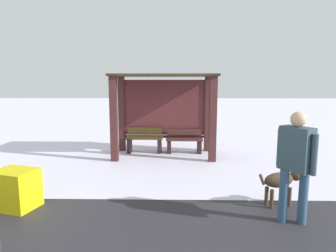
{
  "coord_description": "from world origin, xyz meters",
  "views": [
    {
      "loc": [
        0.29,
        -8.74,
        2.24
      ],
      "look_at": [
        0.13,
        -0.52,
        0.98
      ],
      "focal_mm": 31.65,
      "sensor_mm": 36.0,
      "label": 1
    }
  ],
  "objects": [
    {
      "name": "grit_bin",
      "position": [
        -2.5,
        -3.8,
        0.35
      ],
      "size": [
        0.83,
        0.73,
        0.69
      ],
      "primitive_type": "cube",
      "rotation": [
        0.0,
        0.0,
        -0.28
      ],
      "color": "yellow",
      "rests_on": "ground"
    },
    {
      "name": "ground_plane",
      "position": [
        0.0,
        0.0,
        0.0
      ],
      "size": [
        60.0,
        60.0,
        0.0
      ],
      "primitive_type": "plane",
      "color": "white"
    },
    {
      "name": "bench_left_inside",
      "position": [
        -0.62,
        0.36,
        0.36
      ],
      "size": [
        1.15,
        0.39,
        0.77
      ],
      "color": "#463616",
      "rests_on": "ground"
    },
    {
      "name": "dog",
      "position": [
        2.23,
        -3.6,
        0.45
      ],
      "size": [
        0.85,
        0.42,
        0.64
      ],
      "color": "#4B3726",
      "rests_on": "ground"
    },
    {
      "name": "person_walking",
      "position": [
        2.17,
        -4.27,
        1.06
      ],
      "size": [
        0.49,
        0.6,
        1.78
      ],
      "color": "#334A54",
      "rests_on": "ground"
    },
    {
      "name": "bench_center_inside",
      "position": [
        0.62,
        0.36,
        0.33
      ],
      "size": [
        1.15,
        0.42,
        0.73
      ],
      "color": "#492725",
      "rests_on": "ground"
    },
    {
      "name": "bus_shelter",
      "position": [
        0.0,
        0.22,
        1.62
      ],
      "size": [
        3.05,
        1.58,
        2.43
      ],
      "color": "#452221",
      "rests_on": "ground"
    }
  ]
}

